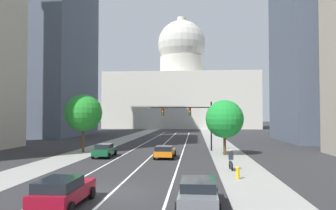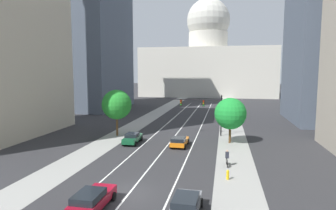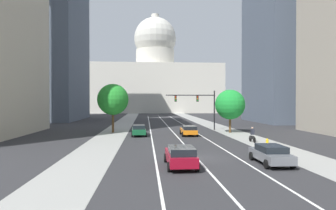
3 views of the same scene
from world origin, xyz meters
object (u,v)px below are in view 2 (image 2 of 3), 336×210
car_orange (179,141)px  fire_hydrant (228,175)px  capitol_building (208,62)px  cyclist (227,158)px  car_green (132,138)px  car_crimson (92,199)px  traffic_signal_mast (205,107)px  street_tree_mid_right (230,114)px  street_tree_near_left (117,105)px  car_gray (186,205)px

car_orange → fire_hydrant: bearing=-149.2°
capitol_building → cyclist: capitol_building is taller
capitol_building → cyclist: 94.59m
car_green → car_crimson: (3.32, -19.16, 0.03)m
car_orange → car_crimson: bearing=171.0°
cyclist → traffic_signal_mast: bearing=8.7°
capitol_building → traffic_signal_mast: size_ratio=6.83×
car_orange → street_tree_mid_right: bearing=-62.1°
car_orange → fire_hydrant: size_ratio=4.71×
car_orange → cyclist: (6.14, -6.91, 0.13)m
car_green → street_tree_near_left: (-3.87, 4.20, 4.10)m
car_crimson → traffic_signal_mast: bearing=-13.2°
traffic_signal_mast → car_orange: bearing=-109.5°
car_gray → fire_hydrant: car_gray is taller
car_orange → traffic_signal_mast: (2.74, 7.75, 3.68)m
car_crimson → fire_hydrant: 12.32m
car_gray → street_tree_near_left: street_tree_near_left is taller
street_tree_mid_right → street_tree_near_left: bearing=175.4°
street_tree_near_left → street_tree_mid_right: bearing=-4.6°
car_green → traffic_signal_mast: (9.38, 7.25, 3.65)m
car_crimson → fire_hydrant: car_crimson is taller
car_crimson → street_tree_mid_right: 24.34m
car_crimson → car_orange: bearing=-10.3°
car_orange → street_tree_near_left: (-10.51, 4.70, 4.13)m
car_green → fire_hydrant: 17.11m
cyclist → fire_hydrant: bearing=176.3°
capitol_building → traffic_signal_mast: capitol_building is taller
car_green → street_tree_mid_right: (13.21, 2.83, 3.36)m
car_gray → street_tree_near_left: bearing=32.3°
car_gray → cyclist: bearing=-12.8°
street_tree_near_left → street_tree_mid_right: 17.15m
cyclist → street_tree_mid_right: 10.75m
fire_hydrant → traffic_signal_mast: bearing=100.5°
capitol_building → fire_hydrant: bearing=-85.4°
traffic_signal_mast → street_tree_mid_right: street_tree_mid_right is taller
fire_hydrant → car_gray: bearing=-111.1°
capitol_building → traffic_signal_mast: (4.40, -78.65, -9.82)m
car_gray → car_orange: bearing=11.5°
cyclist → street_tree_near_left: bearing=50.8°
capitol_building → car_gray: bearing=-87.3°
car_green → street_tree_near_left: size_ratio=0.64×
car_crimson → street_tree_mid_right: size_ratio=0.72×
car_orange → cyclist: size_ratio=2.49×
car_gray → fire_hydrant: bearing=-19.9°
capitol_building → fire_hydrant: (7.84, -97.23, -13.76)m
capitol_building → car_green: (-4.98, -85.90, -13.47)m
capitol_building → car_gray: capitol_building is taller
capitol_building → car_gray: (4.98, -104.63, -13.48)m
car_orange → car_gray: size_ratio=0.96×
car_gray → street_tree_mid_right: size_ratio=0.71×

